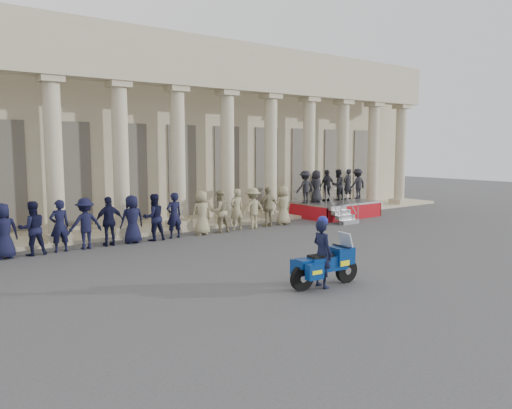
% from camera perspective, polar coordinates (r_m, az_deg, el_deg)
% --- Properties ---
extents(ground, '(90.00, 90.00, 0.00)m').
position_cam_1_polar(ground, '(15.13, 1.48, -7.52)').
color(ground, '#3D3D3F').
rests_on(ground, ground).
extents(building, '(40.00, 12.50, 9.00)m').
position_cam_1_polar(building, '(27.77, -18.06, 7.98)').
color(building, tan).
rests_on(building, ground).
extents(officer_rank, '(19.46, 0.71, 1.86)m').
position_cam_1_polar(officer_rank, '(19.08, -19.24, -2.10)').
color(officer_rank, black).
rests_on(officer_rank, ground).
extents(reviewing_stand, '(5.08, 3.95, 2.50)m').
position_cam_1_polar(reviewing_stand, '(26.89, 8.81, 1.61)').
color(reviewing_stand, gray).
rests_on(reviewing_stand, ground).
extents(motorcycle, '(2.18, 0.92, 1.40)m').
position_cam_1_polar(motorcycle, '(13.42, 7.95, -6.75)').
color(motorcycle, black).
rests_on(motorcycle, ground).
extents(rider, '(0.50, 0.70, 1.90)m').
position_cam_1_polar(rider, '(13.27, 7.58, -5.41)').
color(rider, black).
rests_on(rider, ground).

